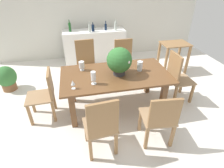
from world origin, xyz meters
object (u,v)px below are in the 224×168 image
(chair_near_right, at_px, (160,118))
(chair_far_right, at_px, (124,59))
(wine_bottle_dark, at_px, (90,28))
(potted_plant_floor, at_px, (7,78))
(wine_bottle_tall, at_px, (93,28))
(wine_bottle_green, at_px, (70,27))
(wine_bottle_clear, at_px, (106,27))
(chair_foot_end, at_px, (177,76))
(crystal_vase_left, at_px, (93,77))
(wine_glass, at_px, (73,83))
(chair_head_end, at_px, (45,93))
(flower_centerpiece, at_px, (119,61))
(side_table, at_px, (174,50))
(dining_table, at_px, (115,80))
(chair_near_left, at_px, (101,125))
(kitchen_counter, at_px, (95,47))
(crystal_vase_center_near, at_px, (140,65))
(wine_bottle_amber, at_px, (115,26))
(chair_far_left, at_px, (86,62))
(crystal_vase_right, at_px, (82,65))

(chair_near_right, bearing_deg, chair_far_right, -84.81)
(wine_bottle_dark, height_order, potted_plant_floor, wine_bottle_dark)
(wine_bottle_tall, xyz_separation_m, wine_bottle_dark, (-0.10, -0.07, 0.01))
(wine_bottle_green, bearing_deg, wine_bottle_clear, -3.08)
(chair_foot_end, bearing_deg, wine_bottle_clear, 24.12)
(crystal_vase_left, xyz_separation_m, wine_glass, (-0.33, -0.07, -0.03))
(chair_head_end, relative_size, flower_centerpiece, 1.85)
(chair_near_right, relative_size, side_table, 1.18)
(wine_bottle_dark, bearing_deg, wine_glass, -102.40)
(side_table, distance_m, potted_plant_floor, 4.04)
(flower_centerpiece, distance_m, wine_bottle_dark, 2.10)
(dining_table, relative_size, chair_foot_end, 1.89)
(wine_bottle_tall, bearing_deg, chair_near_left, -95.45)
(chair_foot_end, xyz_separation_m, wine_bottle_green, (-1.97, 2.24, 0.49))
(crystal_vase_left, distance_m, wine_glass, 0.34)
(wine_glass, height_order, kitchen_counter, kitchen_counter)
(chair_near_right, distance_m, crystal_vase_center_near, 1.09)
(crystal_vase_center_near, bearing_deg, wine_bottle_dark, 108.81)
(wine_bottle_amber, bearing_deg, chair_near_right, -91.07)
(crystal_vase_left, bearing_deg, chair_far_right, 55.66)
(chair_far_left, relative_size, crystal_vase_center_near, 5.85)
(chair_near_left, xyz_separation_m, potted_plant_floor, (-1.78, 2.12, -0.25))
(chair_near_left, distance_m, flower_centerpiece, 1.18)
(chair_far_left, xyz_separation_m, kitchen_counter, (0.34, 1.22, -0.11))
(kitchen_counter, distance_m, potted_plant_floor, 2.39)
(side_table, bearing_deg, dining_table, -146.88)
(chair_foot_end, height_order, wine_bottle_green, wine_bottle_green)
(crystal_vase_center_near, height_order, wine_bottle_amber, wine_bottle_amber)
(wine_bottle_dark, bearing_deg, crystal_vase_center_near, -71.19)
(crystal_vase_right, height_order, side_table, crystal_vase_right)
(chair_near_right, relative_size, wine_glass, 6.36)
(wine_glass, bearing_deg, crystal_vase_left, 11.98)
(chair_far_right, relative_size, kitchen_counter, 0.59)
(kitchen_counter, bearing_deg, wine_bottle_dark, -128.23)
(crystal_vase_right, relative_size, kitchen_counter, 0.10)
(chair_far_right, height_order, wine_bottle_clear, wine_bottle_clear)
(flower_centerpiece, relative_size, wine_bottle_tall, 2.10)
(chair_far_right, relative_size, flower_centerpiece, 2.03)
(chair_head_end, xyz_separation_m, wine_bottle_green, (0.51, 2.23, 0.54))
(wine_bottle_amber, xyz_separation_m, potted_plant_floor, (-2.69, -0.98, -0.75))
(chair_near_left, relative_size, wine_bottle_tall, 4.27)
(wine_glass, bearing_deg, flower_centerpiece, 20.20)
(chair_head_end, relative_size, wine_bottle_clear, 3.74)
(chair_head_end, bearing_deg, wine_bottle_green, 164.88)
(dining_table, bearing_deg, crystal_vase_center_near, 5.25)
(crystal_vase_left, xyz_separation_m, side_table, (2.24, 1.44, -0.29))
(chair_near_right, height_order, crystal_vase_left, crystal_vase_left)
(crystal_vase_right, height_order, wine_bottle_clear, wine_bottle_clear)
(wine_bottle_amber, distance_m, wine_bottle_dark, 0.71)
(wine_bottle_amber, bearing_deg, crystal_vase_left, -111.07)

